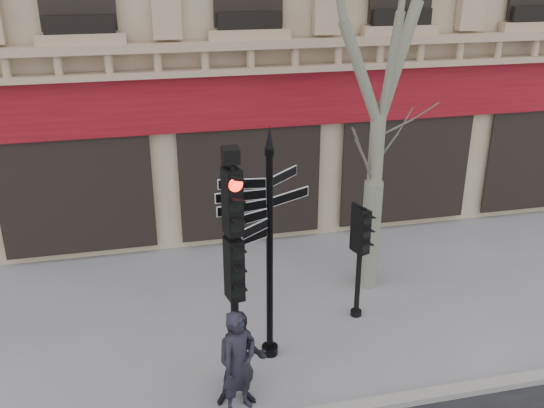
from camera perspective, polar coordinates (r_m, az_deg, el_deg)
The scene contains 6 objects.
ground at distance 11.08m, azimuth 3.14°, elevation -14.51°, with size 80.00×80.00×0.00m, color slate.
fingerpost at distance 9.82m, azimuth -0.23°, elevation -0.42°, with size 2.21×2.21×4.23m.
traffic_signal_main at distance 9.22m, azimuth -3.70°, elevation -3.72°, with size 0.51×0.40×4.11m.
traffic_signal_secondary at distance 11.60m, azimuth 8.31°, elevation -3.63°, with size 0.45×0.39×2.30m.
pedestrian_a at distance 9.58m, azimuth -3.14°, elevation -14.71°, with size 0.64×0.42×1.75m, color black.
pedestrian_b at distance 9.72m, azimuth -2.94°, elevation -14.44°, with size 0.80×0.63×1.65m, color black.
Camera 1 is at (-2.56, -8.47, 6.67)m, focal length 40.00 mm.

